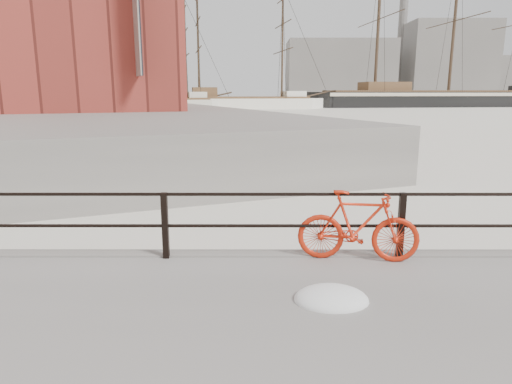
% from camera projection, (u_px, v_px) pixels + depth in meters
% --- Properties ---
extents(far_quay, '(78.44, 148.07, 1.80)m').
position_uv_depth(far_quay, '(54.00, 103.00, 77.23)').
color(far_quay, gray).
rests_on(far_quay, ground).
extents(bicycle, '(1.77, 0.52, 1.06)m').
position_uv_depth(bicycle, '(358.00, 226.00, 6.65)').
color(bicycle, red).
rests_on(bicycle, promenade).
extents(barque_black, '(66.24, 29.31, 35.95)m').
position_uv_depth(barque_black, '(447.00, 107.00, 86.61)').
color(barque_black, black).
rests_on(barque_black, ground).
extents(schooner_mid, '(32.41, 18.48, 21.80)m').
position_uv_depth(schooner_mid, '(241.00, 109.00, 76.27)').
color(schooner_mid, white).
rests_on(schooner_mid, ground).
extents(schooner_left, '(27.03, 16.86, 18.98)m').
position_uv_depth(schooner_left, '(151.00, 110.00, 71.66)').
color(schooner_left, beige).
rests_on(schooner_left, ground).
extents(workboat_near, '(12.44, 6.33, 7.00)m').
position_uv_depth(workboat_near, '(31.00, 125.00, 39.13)').
color(workboat_near, black).
rests_on(workboat_near, ground).
extents(workboat_far, '(11.09, 5.38, 7.00)m').
position_uv_depth(workboat_far, '(34.00, 117.00, 51.61)').
color(workboat_far, black).
rests_on(workboat_far, ground).
extents(apartment_cream, '(24.16, 21.40, 21.20)m').
position_uv_depth(apartment_cream, '(29.00, 23.00, 64.97)').
color(apartment_cream, beige).
rests_on(apartment_cream, far_quay).
extents(apartment_grey, '(26.02, 22.15, 23.20)m').
position_uv_depth(apartment_grey, '(38.00, 33.00, 84.68)').
color(apartment_grey, gray).
rests_on(apartment_grey, far_quay).
extents(apartment_brick, '(27.87, 22.90, 21.20)m').
position_uv_depth(apartment_brick, '(44.00, 49.00, 105.73)').
color(apartment_brick, brown).
rests_on(apartment_brick, far_quay).
extents(industrial_west, '(32.00, 18.00, 18.00)m').
position_uv_depth(industrial_west, '(339.00, 71.00, 141.83)').
color(industrial_west, gray).
rests_on(industrial_west, ground).
extents(industrial_mid, '(26.00, 20.00, 24.00)m').
position_uv_depth(industrial_mid, '(445.00, 62.00, 146.04)').
color(industrial_mid, gray).
rests_on(industrial_mid, ground).
extents(industrial_east, '(20.00, 16.00, 14.00)m').
position_uv_depth(industrial_east, '(507.00, 79.00, 151.97)').
color(industrial_east, gray).
rests_on(industrial_east, ground).
extents(smokestack, '(2.80, 2.80, 44.00)m').
position_uv_depth(smokestack, '(402.00, 31.00, 148.78)').
color(smokestack, gray).
rests_on(smokestack, ground).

